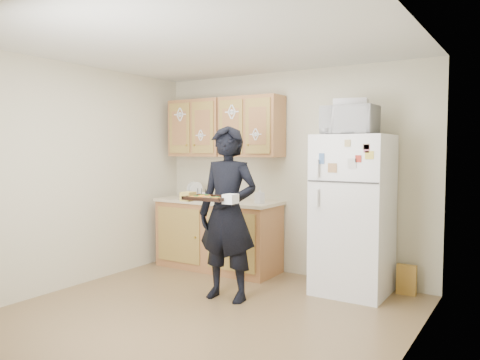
# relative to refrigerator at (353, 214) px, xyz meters

# --- Properties ---
(floor) EXTENTS (3.60, 3.60, 0.00)m
(floor) POSITION_rel_refrigerator_xyz_m (-0.95, -1.43, -0.85)
(floor) COLOR brown
(floor) RESTS_ON ground
(ceiling) EXTENTS (3.60, 3.60, 0.00)m
(ceiling) POSITION_rel_refrigerator_xyz_m (-0.95, -1.43, 1.65)
(ceiling) COLOR silver
(ceiling) RESTS_ON wall_back
(wall_back) EXTENTS (3.60, 0.04, 2.50)m
(wall_back) POSITION_rel_refrigerator_xyz_m (-0.95, 0.37, 0.40)
(wall_back) COLOR beige
(wall_back) RESTS_ON floor
(wall_front) EXTENTS (3.60, 0.04, 2.50)m
(wall_front) POSITION_rel_refrigerator_xyz_m (-0.95, -3.23, 0.40)
(wall_front) COLOR beige
(wall_front) RESTS_ON floor
(wall_left) EXTENTS (0.04, 3.60, 2.50)m
(wall_left) POSITION_rel_refrigerator_xyz_m (-2.75, -1.43, 0.40)
(wall_left) COLOR beige
(wall_left) RESTS_ON floor
(wall_right) EXTENTS (0.04, 3.60, 2.50)m
(wall_right) POSITION_rel_refrigerator_xyz_m (0.85, -1.43, 0.40)
(wall_right) COLOR beige
(wall_right) RESTS_ON floor
(refrigerator) EXTENTS (0.75, 0.70, 1.70)m
(refrigerator) POSITION_rel_refrigerator_xyz_m (0.00, 0.00, 0.00)
(refrigerator) COLOR white
(refrigerator) RESTS_ON floor
(base_cabinet) EXTENTS (1.60, 0.60, 0.86)m
(base_cabinet) POSITION_rel_refrigerator_xyz_m (-1.80, 0.05, -0.42)
(base_cabinet) COLOR #9C5F36
(base_cabinet) RESTS_ON floor
(countertop) EXTENTS (1.64, 0.64, 0.04)m
(countertop) POSITION_rel_refrigerator_xyz_m (-1.80, 0.05, 0.03)
(countertop) COLOR #C5AF98
(countertop) RESTS_ON base_cabinet
(upper_cab_left) EXTENTS (0.80, 0.33, 0.75)m
(upper_cab_left) POSITION_rel_refrigerator_xyz_m (-2.20, 0.18, 0.98)
(upper_cab_left) COLOR #9C5F36
(upper_cab_left) RESTS_ON wall_back
(upper_cab_right) EXTENTS (0.80, 0.33, 0.75)m
(upper_cab_right) POSITION_rel_refrigerator_xyz_m (-1.38, 0.18, 0.98)
(upper_cab_right) COLOR #9C5F36
(upper_cab_right) RESTS_ON wall_back
(cereal_box) EXTENTS (0.20, 0.07, 0.32)m
(cereal_box) POSITION_rel_refrigerator_xyz_m (0.52, 0.24, -0.69)
(cereal_box) COLOR #DCCC4D
(cereal_box) RESTS_ON floor
(person) EXTENTS (0.68, 0.47, 1.78)m
(person) POSITION_rel_refrigerator_xyz_m (-1.02, -0.90, 0.04)
(person) COLOR black
(person) RESTS_ON floor
(baking_tray) EXTENTS (0.45, 0.34, 0.04)m
(baking_tray) POSITION_rel_refrigerator_xyz_m (-1.04, -1.19, 0.22)
(baking_tray) COLOR black
(baking_tray) RESTS_ON person
(pizza_front_left) EXTENTS (0.14, 0.14, 0.02)m
(pizza_front_left) POSITION_rel_refrigerator_xyz_m (-1.13, -1.27, 0.24)
(pizza_front_left) COLOR orange
(pizza_front_left) RESTS_ON baking_tray
(pizza_front_right) EXTENTS (0.14, 0.14, 0.02)m
(pizza_front_right) POSITION_rel_refrigerator_xyz_m (-0.93, -1.26, 0.24)
(pizza_front_right) COLOR orange
(pizza_front_right) RESTS_ON baking_tray
(pizza_back_left) EXTENTS (0.14, 0.14, 0.02)m
(pizza_back_left) POSITION_rel_refrigerator_xyz_m (-1.14, -1.13, 0.24)
(pizza_back_left) COLOR orange
(pizza_back_left) RESTS_ON baking_tray
(microwave) EXTENTS (0.55, 0.37, 0.30)m
(microwave) POSITION_rel_refrigerator_xyz_m (-0.04, -0.05, 1.00)
(microwave) COLOR white
(microwave) RESTS_ON refrigerator
(foil_pan) EXTENTS (0.38, 0.30, 0.07)m
(foil_pan) POSITION_rel_refrigerator_xyz_m (-0.03, -0.02, 1.19)
(foil_pan) COLOR silver
(foil_pan) RESTS_ON microwave
(dish_rack) EXTENTS (0.41, 0.35, 0.14)m
(dish_rack) POSITION_rel_refrigerator_xyz_m (-2.12, 0.05, 0.12)
(dish_rack) COLOR black
(dish_rack) RESTS_ON countertop
(bowl) EXTENTS (0.26, 0.26, 0.05)m
(bowl) POSITION_rel_refrigerator_xyz_m (-2.07, 0.05, 0.09)
(bowl) COLOR silver
(bowl) RESTS_ON dish_rack
(soap_bottle) EXTENTS (0.11, 0.11, 0.19)m
(soap_bottle) POSITION_rel_refrigerator_xyz_m (-1.14, -0.03, 0.15)
(soap_bottle) COLOR white
(soap_bottle) RESTS_ON countertop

